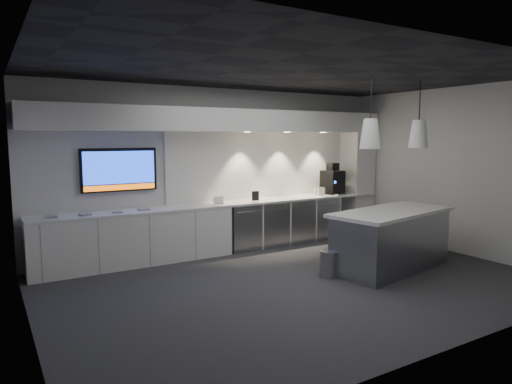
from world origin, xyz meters
TOP-DOWN VIEW (x-y plane):
  - floor at (0.00, 0.00)m, footprint 7.00×7.00m
  - ceiling at (0.00, 0.00)m, footprint 7.00×7.00m
  - wall_back at (0.00, 2.50)m, footprint 7.00×0.00m
  - wall_front at (0.00, -2.50)m, footprint 7.00×0.00m
  - wall_left at (-3.50, 0.00)m, footprint 0.00×7.00m
  - wall_right at (3.50, 0.00)m, footprint 0.00×7.00m
  - back_counter at (0.00, 2.17)m, footprint 6.80×0.65m
  - left_base_cabinets at (-1.75, 2.17)m, footprint 3.30×0.63m
  - fridge_unit_a at (0.25, 2.17)m, footprint 0.60×0.61m
  - fridge_unit_b at (0.88, 2.17)m, footprint 0.60×0.61m
  - fridge_unit_c at (1.51, 2.17)m, footprint 0.60×0.61m
  - fridge_unit_d at (2.14, 2.17)m, footprint 0.60×0.61m
  - backsplash at (1.20, 2.48)m, footprint 4.60×0.03m
  - soffit at (0.00, 2.20)m, footprint 6.90×0.60m
  - column at (3.20, 2.20)m, footprint 0.55×0.55m
  - wall_tv at (-1.90, 2.45)m, footprint 1.25×0.07m
  - island at (1.68, -0.21)m, footprint 2.38×1.37m
  - bin at (0.54, -0.04)m, footprint 0.35×0.35m
  - coffee_machine at (2.51, 2.20)m, footprint 0.38×0.54m
  - sign_black at (0.57, 2.16)m, footprint 0.14×0.04m
  - sign_white at (-0.25, 2.09)m, footprint 0.18×0.07m
  - cup_cluster at (2.14, 2.18)m, footprint 0.19×0.19m
  - tray_a at (-3.01, 2.17)m, footprint 0.16×0.16m
  - tray_b at (-2.53, 2.10)m, footprint 0.18×0.18m
  - tray_c at (-2.04, 2.10)m, footprint 0.19×0.19m
  - tray_d at (-1.61, 2.13)m, footprint 0.16×0.16m
  - pendant_left at (1.15, -0.21)m, footprint 0.31×0.31m
  - pendant_right at (2.22, -0.21)m, footprint 0.31×0.31m

SIDE VIEW (x-z plane):
  - floor at x=0.00m, z-range 0.00..0.00m
  - bin at x=0.54m, z-range 0.00..0.40m
  - fridge_unit_a at x=0.25m, z-range 0.00..0.85m
  - fridge_unit_b at x=0.88m, z-range 0.00..0.85m
  - fridge_unit_c at x=1.51m, z-range 0.00..0.85m
  - fridge_unit_d at x=2.14m, z-range 0.00..0.85m
  - left_base_cabinets at x=-1.75m, z-range 0.00..0.86m
  - island at x=1.68m, z-range 0.00..0.95m
  - back_counter at x=0.00m, z-range 0.86..0.90m
  - tray_a at x=-3.01m, z-range 0.90..0.92m
  - tray_b at x=-2.53m, z-range 0.90..0.92m
  - tray_c at x=-2.04m, z-range 0.90..0.92m
  - tray_d at x=-1.61m, z-range 0.90..0.92m
  - sign_white at x=-0.25m, z-range 0.90..1.04m
  - cup_cluster at x=2.14m, z-range 0.90..1.06m
  - sign_black at x=0.57m, z-range 0.90..1.08m
  - coffee_machine at x=2.51m, z-range 0.84..1.50m
  - column at x=3.20m, z-range 0.00..2.60m
  - wall_back at x=0.00m, z-range -2.00..5.00m
  - wall_front at x=0.00m, z-range -2.00..5.00m
  - wall_left at x=-3.50m, z-range -2.00..5.00m
  - wall_right at x=3.50m, z-range -2.00..5.00m
  - backsplash at x=1.20m, z-range 0.90..2.20m
  - wall_tv at x=-1.90m, z-range 1.20..1.92m
  - pendant_left at x=1.15m, z-range 1.58..2.73m
  - pendant_right at x=2.22m, z-range 1.58..2.73m
  - soffit at x=0.00m, z-range 2.20..2.60m
  - ceiling at x=0.00m, z-range 3.00..3.00m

